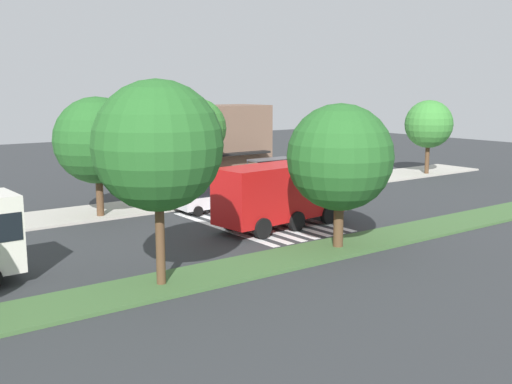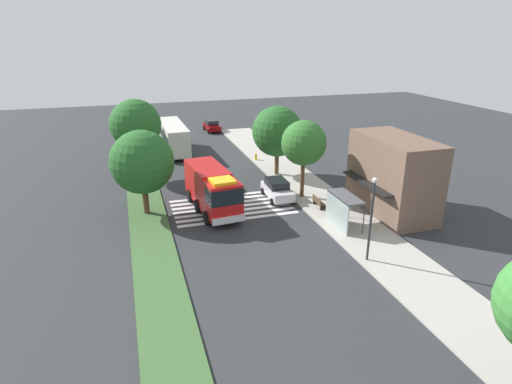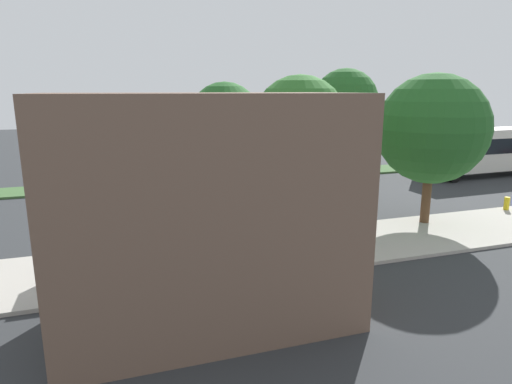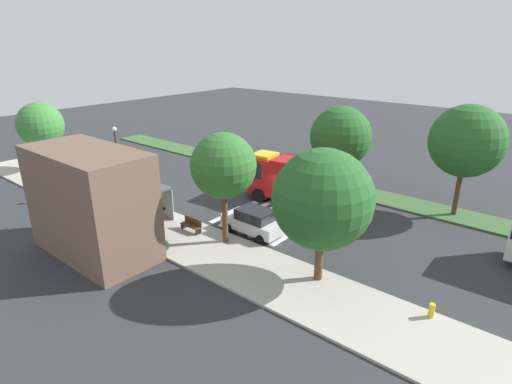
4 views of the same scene
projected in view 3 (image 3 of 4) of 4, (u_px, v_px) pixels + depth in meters
name	position (u px, v px, depth m)	size (l,w,h in m)	color
ground_plane	(245.00, 204.00, 25.62)	(120.00, 120.00, 0.00)	#2D3033
sidewalk	(301.00, 249.00, 18.22)	(60.00, 4.73, 0.14)	#ADA89E
median_strip	(216.00, 180.00, 32.20)	(60.00, 3.00, 0.14)	#3D6033
crosswalk	(247.00, 204.00, 25.67)	(5.85, 10.12, 0.01)	silver
fire_truck	(232.00, 165.00, 26.66)	(8.49, 3.50, 3.65)	#B71414
parked_car_mid	(289.00, 207.00, 21.61)	(4.25, 2.16, 1.74)	silver
transit_bus	(480.00, 149.00, 33.46)	(10.07, 3.06, 3.60)	silver
bus_stop_shelter	(138.00, 213.00, 16.83)	(3.50, 1.40, 2.46)	#4C4C51
bench_near_shelter	(239.00, 235.00, 18.32)	(1.60, 0.50, 0.90)	#4C3823
storefront_building	(207.00, 213.00, 12.00)	(8.06, 4.83, 6.39)	brown
sidewalk_tree_far_west	(432.00, 129.00, 20.65)	(5.14, 5.14, 7.12)	#513823
sidewalk_tree_west	(299.00, 123.00, 18.48)	(3.97, 3.97, 6.96)	#513823
median_tree_far_west	(444.00, 116.00, 37.33)	(3.40, 3.40, 5.92)	#47301E
median_tree_west	(345.00, 102.00, 34.12)	(5.04, 5.04, 7.98)	#513823
median_tree_center	(225.00, 118.00, 31.42)	(5.11, 5.11, 6.92)	#513823
fire_hydrant	(507.00, 203.00, 23.82)	(0.28, 0.28, 0.70)	gold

